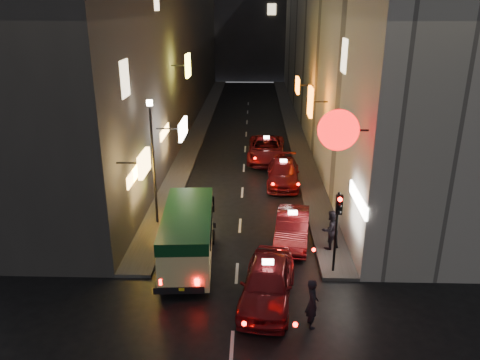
# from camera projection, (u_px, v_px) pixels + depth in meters

# --- Properties ---
(building_left) EXTENTS (7.65, 52.00, 18.00)m
(building_left) POSITION_uv_depth(u_px,v_px,m) (155.00, 24.00, 40.45)
(building_left) COLOR #383533
(building_left) RESTS_ON ground
(building_right) EXTENTS (7.93, 52.05, 18.00)m
(building_right) POSITION_uv_depth(u_px,v_px,m) (341.00, 24.00, 40.00)
(building_right) COLOR #A7A199
(building_right) RESTS_ON ground
(building_far) EXTENTS (30.00, 10.00, 22.00)m
(building_far) POSITION_uv_depth(u_px,v_px,m) (251.00, 2.00, 69.49)
(building_far) COLOR #323237
(building_far) RESTS_ON ground
(sidewalk_left) EXTENTS (1.50, 52.00, 0.15)m
(sidewalk_left) POSITION_uv_depth(u_px,v_px,m) (201.00, 125.00, 43.47)
(sidewalk_left) COLOR #4A4845
(sidewalk_left) RESTS_ON ground
(sidewalk_right) EXTENTS (1.50, 52.00, 0.15)m
(sidewalk_right) POSITION_uv_depth(u_px,v_px,m) (293.00, 125.00, 43.23)
(sidewalk_right) COLOR #4A4845
(sidewalk_right) RESTS_ON ground
(minibus) EXTENTS (2.32, 5.75, 2.42)m
(minibus) POSITION_uv_depth(u_px,v_px,m) (188.00, 231.00, 19.73)
(minibus) COLOR #DFD98B
(minibus) RESTS_ON ground
(taxi_near) EXTENTS (3.15, 6.07, 2.01)m
(taxi_near) POSITION_uv_depth(u_px,v_px,m) (268.00, 279.00, 17.37)
(taxi_near) COLOR maroon
(taxi_near) RESTS_ON ground
(taxi_second) EXTENTS (2.74, 5.36, 1.80)m
(taxi_second) POSITION_uv_depth(u_px,v_px,m) (292.00, 226.00, 21.87)
(taxi_second) COLOR maroon
(taxi_second) RESTS_ON ground
(taxi_third) EXTENTS (2.41, 5.27, 1.81)m
(taxi_third) POSITION_uv_depth(u_px,v_px,m) (283.00, 171.00, 29.07)
(taxi_third) COLOR maroon
(taxi_third) RESTS_ON ground
(taxi_far) EXTENTS (2.57, 5.88, 2.02)m
(taxi_far) POSITION_uv_depth(u_px,v_px,m) (266.00, 147.00, 33.56)
(taxi_far) COLOR maroon
(taxi_far) RESTS_ON ground
(pedestrian_crossing) EXTENTS (0.54, 0.74, 2.08)m
(pedestrian_crossing) POSITION_uv_depth(u_px,v_px,m) (312.00, 300.00, 15.96)
(pedestrian_crossing) COLOR black
(pedestrian_crossing) RESTS_ON ground
(pedestrian_sidewalk) EXTENTS (0.92, 0.79, 2.07)m
(pedestrian_sidewalk) POSITION_uv_depth(u_px,v_px,m) (331.00, 227.00, 20.88)
(pedestrian_sidewalk) COLOR black
(pedestrian_sidewalk) RESTS_ON sidewalk_right
(traffic_light) EXTENTS (0.26, 0.43, 3.50)m
(traffic_light) POSITION_uv_depth(u_px,v_px,m) (338.00, 216.00, 18.42)
(traffic_light) COLOR black
(traffic_light) RESTS_ON sidewalk_right
(lamp_post) EXTENTS (0.28, 0.28, 6.22)m
(lamp_post) POSITION_uv_depth(u_px,v_px,m) (153.00, 155.00, 22.53)
(lamp_post) COLOR black
(lamp_post) RESTS_ON sidewalk_left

